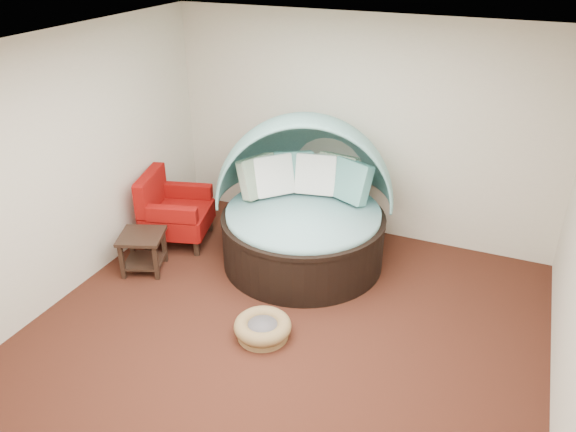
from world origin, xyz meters
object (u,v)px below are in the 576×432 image
at_px(pet_basket, 263,328).
at_px(side_table, 143,247).
at_px(red_armchair, 173,211).
at_px(canopy_daybed, 304,196).

relative_size(pet_basket, side_table, 1.15).
distance_m(red_armchair, side_table, 0.75).
relative_size(canopy_daybed, pet_basket, 3.43).
xyz_separation_m(red_armchair, side_table, (0.06, -0.73, -0.12)).
bearing_deg(canopy_daybed, pet_basket, -102.83).
xyz_separation_m(canopy_daybed, side_table, (-1.63, -1.02, -0.52)).
bearing_deg(pet_basket, canopy_daybed, 97.14).
xyz_separation_m(canopy_daybed, red_armchair, (-1.69, -0.29, -0.40)).
distance_m(canopy_daybed, red_armchair, 1.76).
distance_m(pet_basket, side_table, 1.92).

